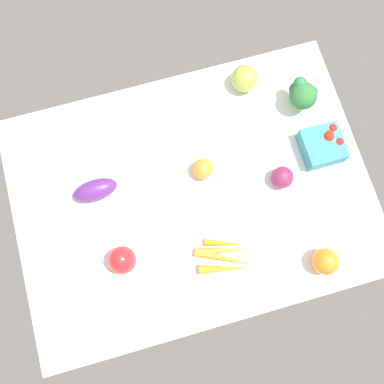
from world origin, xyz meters
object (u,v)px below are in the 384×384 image
(berry_basket, at_px, (323,145))
(broccoli_head, at_px, (303,94))
(bell_pepper_red, at_px, (122,260))
(heirloom_tomato_green, at_px, (245,78))
(carrot_bunch, at_px, (226,257))
(heirloom_tomato_orange, at_px, (203,169))
(bell_pepper_orange, at_px, (326,261))
(red_onion_center, at_px, (282,177))
(eggplant, at_px, (95,190))

(berry_basket, bearing_deg, broccoli_head, 96.84)
(broccoli_head, height_order, bell_pepper_red, broccoli_head)
(berry_basket, height_order, heirloom_tomato_green, heirloom_tomato_green)
(carrot_bunch, height_order, heirloom_tomato_orange, heirloom_tomato_orange)
(broccoli_head, relative_size, bell_pepper_orange, 1.32)
(bell_pepper_red, bearing_deg, heirloom_tomato_orange, 34.38)
(broccoli_head, xyz_separation_m, red_onion_center, (-0.13, -0.22, -0.03))
(bell_pepper_red, bearing_deg, broccoli_head, 27.45)
(carrot_bunch, distance_m, eggplant, 0.42)
(heirloom_tomato_orange, bearing_deg, bell_pepper_orange, -54.54)
(berry_basket, bearing_deg, heirloom_tomato_orange, 175.86)
(berry_basket, distance_m, red_onion_center, 0.16)
(carrot_bunch, relative_size, red_onion_center, 2.73)
(carrot_bunch, distance_m, bell_pepper_red, 0.29)
(bell_pepper_orange, bearing_deg, heirloom_tomato_green, 94.75)
(berry_basket, xyz_separation_m, broccoli_head, (-0.02, 0.16, 0.03))
(red_onion_center, distance_m, bell_pepper_orange, 0.26)
(bell_pepper_red, bearing_deg, heirloom_tomato_green, 41.74)
(broccoli_head, distance_m, heirloom_tomato_orange, 0.37)
(red_onion_center, bearing_deg, berry_basket, 22.66)
(heirloom_tomato_green, bearing_deg, berry_basket, -58.68)
(eggplant, bearing_deg, heirloom_tomato_orange, 173.71)
(berry_basket, distance_m, carrot_bunch, 0.44)
(carrot_bunch, relative_size, eggplant, 1.36)
(bell_pepper_orange, xyz_separation_m, heirloom_tomato_orange, (-0.25, 0.35, -0.01))
(bell_pepper_red, height_order, bell_pepper_orange, bell_pepper_red)
(broccoli_head, height_order, heirloom_tomato_orange, broccoli_head)
(bell_pepper_red, xyz_separation_m, bell_pepper_orange, (0.53, -0.15, -0.01))
(heirloom_tomato_green, bearing_deg, heirloom_tomato_orange, -130.03)
(berry_basket, bearing_deg, bell_pepper_orange, -109.10)
(broccoli_head, xyz_separation_m, eggplant, (-0.66, -0.11, -0.04))
(red_onion_center, xyz_separation_m, bell_pepper_orange, (0.04, -0.26, 0.01))
(berry_basket, relative_size, heirloom_tomato_orange, 1.82)
(berry_basket, relative_size, bell_pepper_orange, 1.40)
(heirloom_tomato_green, bearing_deg, bell_pepper_orange, -85.25)
(berry_basket, distance_m, eggplant, 0.68)
(broccoli_head, distance_m, red_onion_center, 0.26)
(red_onion_center, height_order, heirloom_tomato_green, heirloom_tomato_green)
(eggplant, height_order, bell_pepper_orange, bell_pepper_orange)
(berry_basket, bearing_deg, eggplant, 175.88)
(broccoli_head, distance_m, carrot_bunch, 0.53)
(berry_basket, relative_size, red_onion_center, 1.78)
(heirloom_tomato_green, distance_m, bell_pepper_orange, 0.59)
(eggplant, relative_size, bell_pepper_orange, 1.57)
(bell_pepper_orange, bearing_deg, red_onion_center, 97.73)
(bell_pepper_red, bearing_deg, red_onion_center, 12.22)
(heirloom_tomato_orange, bearing_deg, bell_pepper_red, -145.62)
(eggplant, xyz_separation_m, heirloom_tomato_green, (0.52, 0.22, 0.01))
(bell_pepper_orange, bearing_deg, bell_pepper_red, 164.00)
(berry_basket, height_order, carrot_bunch, berry_basket)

